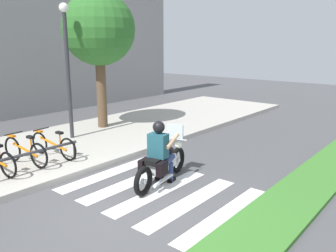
# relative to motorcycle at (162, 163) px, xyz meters

# --- Properties ---
(ground_plane) EXTENTS (48.00, 48.00, 0.00)m
(ground_plane) POSITION_rel_motorcycle_xyz_m (-1.41, -0.26, -0.45)
(ground_plane) COLOR #4C4C4F
(sidewalk) EXTENTS (24.00, 4.40, 0.15)m
(sidewalk) POSITION_rel_motorcycle_xyz_m (-1.41, 3.89, -0.38)
(sidewalk) COLOR #B7B2A8
(sidewalk) RESTS_ON ground
(crosswalk_stripe_0) EXTENTS (2.80, 0.40, 0.01)m
(crosswalk_stripe_0) POSITION_rel_motorcycle_xyz_m (-0.40, -1.86, -0.45)
(crosswalk_stripe_0) COLOR white
(crosswalk_stripe_0) RESTS_ON ground
(crosswalk_stripe_1) EXTENTS (2.80, 0.40, 0.01)m
(crosswalk_stripe_1) POSITION_rel_motorcycle_xyz_m (-0.40, -1.06, -0.45)
(crosswalk_stripe_1) COLOR white
(crosswalk_stripe_1) RESTS_ON ground
(crosswalk_stripe_2) EXTENTS (2.80, 0.40, 0.01)m
(crosswalk_stripe_2) POSITION_rel_motorcycle_xyz_m (-0.40, -0.26, -0.45)
(crosswalk_stripe_2) COLOR white
(crosswalk_stripe_2) RESTS_ON ground
(crosswalk_stripe_3) EXTENTS (2.80, 0.40, 0.01)m
(crosswalk_stripe_3) POSITION_rel_motorcycle_xyz_m (-0.40, 0.54, -0.45)
(crosswalk_stripe_3) COLOR white
(crosswalk_stripe_3) RESTS_ON ground
(crosswalk_stripe_4) EXTENTS (2.80, 0.40, 0.01)m
(crosswalk_stripe_4) POSITION_rel_motorcycle_xyz_m (-0.40, 1.34, -0.45)
(crosswalk_stripe_4) COLOR white
(crosswalk_stripe_4) RESTS_ON ground
(motorcycle) EXTENTS (2.11, 0.80, 1.21)m
(motorcycle) POSITION_rel_motorcycle_xyz_m (0.00, 0.00, 0.00)
(motorcycle) COLOR black
(motorcycle) RESTS_ON ground
(rider) EXTENTS (0.70, 0.62, 1.43)m
(rider) POSITION_rel_motorcycle_xyz_m (-0.08, -0.01, 0.36)
(rider) COLOR #1E4C59
(rider) RESTS_ON ground
(bicycle_4) EXTENTS (0.48, 1.62, 0.76)m
(bicycle_4) POSITION_rel_motorcycle_xyz_m (-1.54, 3.02, 0.04)
(bicycle_4) COLOR black
(bicycle_4) RESTS_ON sidewalk
(bicycle_5) EXTENTS (0.48, 1.67, 0.71)m
(bicycle_5) POSITION_rel_motorcycle_xyz_m (-0.79, 3.03, 0.03)
(bicycle_5) COLOR black
(bicycle_5) RESTS_ON sidewalk
(street_lamp) EXTENTS (0.28, 0.28, 4.16)m
(street_lamp) POSITION_rel_motorcycle_xyz_m (0.66, 4.29, 2.08)
(street_lamp) COLOR #2D2D33
(street_lamp) RESTS_ON ground
(tree_near_rack) EXTENTS (2.43, 2.43, 4.71)m
(tree_near_rack) POSITION_rel_motorcycle_xyz_m (2.23, 4.69, 3.00)
(tree_near_rack) COLOR brown
(tree_near_rack) RESTS_ON ground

